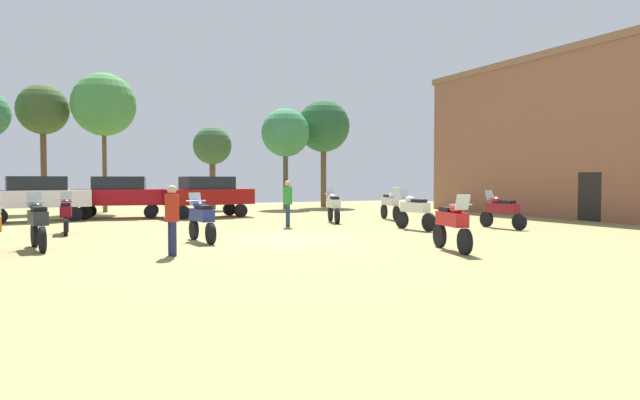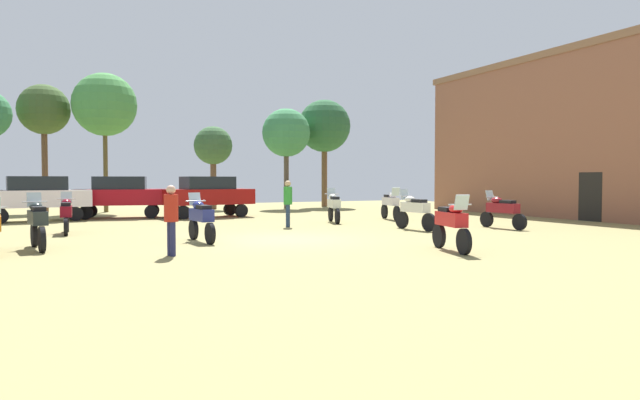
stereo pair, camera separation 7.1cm
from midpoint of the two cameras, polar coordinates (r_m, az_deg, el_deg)
ground_plane at (r=17.25m, az=-3.31°, el=-4.11°), size 44.00×52.00×0.02m
brick_building at (r=31.40m, az=26.06°, el=5.91°), size 6.12×18.10×8.13m
motorcycle_2 at (r=16.92m, az=-12.00°, el=-1.81°), size 0.62×2.13×1.46m
motorcycle_3 at (r=25.79m, az=7.34°, el=-0.37°), size 0.75×2.29×1.51m
motorcycle_5 at (r=23.97m, az=1.51°, el=-0.59°), size 0.79×2.12×1.48m
motorcycle_6 at (r=22.15m, az=18.27°, el=-0.97°), size 0.62×2.20×1.44m
motorcycle_7 at (r=14.82m, az=13.47°, el=-2.33°), size 0.74×2.12×1.49m
motorcycle_8 at (r=20.78m, az=9.78°, el=-1.03°), size 0.62×2.15×1.49m
motorcycle_9 at (r=20.91m, az=-24.51°, el=-1.24°), size 0.62×2.17×1.44m
motorcycle_10 at (r=16.54m, az=-26.90°, el=-2.01°), size 0.66×2.14×1.51m
car_2 at (r=27.77m, az=-11.39°, el=0.66°), size 4.49×2.31×2.00m
car_3 at (r=28.40m, az=-19.75°, el=0.61°), size 4.56×2.57×2.00m
car_4 at (r=27.64m, az=-26.96°, el=0.46°), size 4.47×2.27×2.00m
person_1 at (r=21.74m, az=-3.22°, el=0.03°), size 0.46×0.46×1.82m
person_3 at (r=13.97m, az=-14.89°, el=-1.46°), size 0.40×0.40×1.73m
tree_1 at (r=35.29m, az=-10.86°, el=5.40°), size 2.37×2.37×5.16m
tree_2 at (r=35.24m, az=-26.44°, el=8.20°), size 2.81×2.81×7.20m
tree_3 at (r=33.98m, az=-21.18°, el=9.08°), size 3.54×3.54×7.85m
tree_4 at (r=35.80m, az=-3.43°, el=6.85°), size 3.08×3.08×6.39m
tree_7 at (r=38.10m, az=0.51°, el=7.54°), size 3.55×3.55×7.27m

